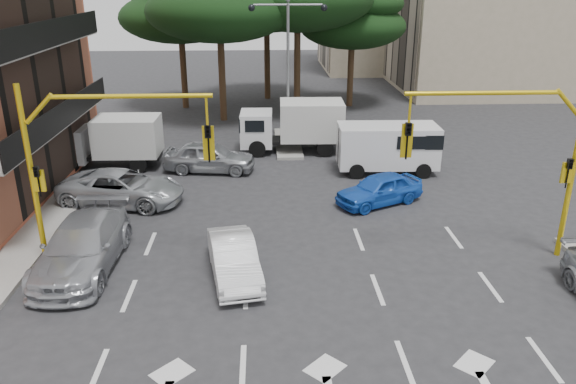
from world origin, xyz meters
The scene contains 15 objects.
ground centered at (0.00, 0.00, 0.00)m, with size 120.00×120.00×0.00m, color #28282B.
median_strip centered at (0.00, 16.00, 0.07)m, with size 1.40×6.00×0.15m, color gray.
pine_left_far centered at (-6.94, 25.96, 6.91)m, with size 8.32×8.32×9.30m.
pine_right centered at (5.06, 25.96, 6.22)m, with size 7.49×7.49×8.37m.
signal_mast_right centered at (6.80, 1.99, 3.88)m, with size 5.79×0.37×6.00m.
signal_mast_left centered at (-6.80, 1.99, 3.88)m, with size 5.79×0.37×6.00m.
street_lamp_center centered at (0.00, 16.00, 5.43)m, with size 4.16×0.36×7.77m.
car_white_hatch centered at (-2.39, 0.98, 0.64)m, with size 1.35×3.88×1.28m, color silver.
car_blue_compact centered at (3.39, 6.89, 0.65)m, with size 1.53×3.80×1.29m, color blue.
car_silver_wagon centered at (-7.31, 1.80, 0.79)m, with size 2.21×5.44×1.58m, color #A1A3A9.
car_silver_cross_a centered at (-7.33, 7.38, 0.71)m, with size 2.36×5.12×1.42m, color #B0B4B9.
car_silver_cross_b centered at (-4.03, 11.43, 0.75)m, with size 1.76×4.38×1.49m, color #9B9EA3.
van_white centered at (4.57, 11.00, 1.18)m, with size 2.14×4.73×2.37m, color silver, non-canonical shape.
box_truck_a centered at (-9.00, 12.36, 1.26)m, with size 2.16×5.14×2.53m, color silver, non-canonical shape.
box_truck_b centered at (0.20, 14.61, 1.37)m, with size 2.35×5.59×2.75m, color white, non-canonical shape.
Camera 1 is at (-1.41, -14.75, 8.92)m, focal length 35.00 mm.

